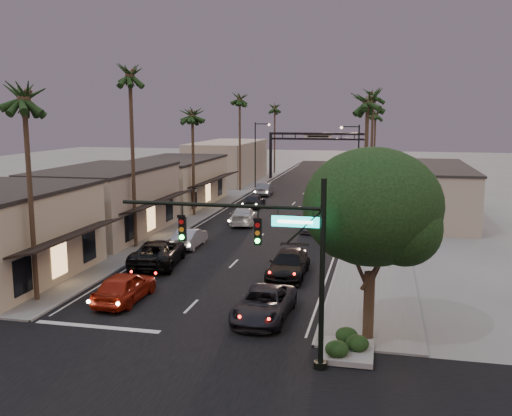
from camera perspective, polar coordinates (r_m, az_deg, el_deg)
The scene contains 33 objects.
ground at distance 59.58m, azimuth 2.90°, elevation -0.45°, with size 200.00×200.00×0.00m, color slate.
road at distance 64.44m, azimuth 3.65°, elevation 0.31°, with size 14.00×120.00×0.02m, color black.
cross_street at distance 22.81m, azimuth -15.10°, elevation -17.65°, with size 80.00×12.00×0.02m, color black.
sidewalk_left at distance 73.19m, azimuth -2.86°, elevation 1.47°, with size 5.00×92.00×0.12m, color slate.
sidewalk_right at distance 70.61m, azimuth 12.18°, elevation 0.97°, with size 5.00×92.00×0.12m, color slate.
storefront_mid at distance 49.99m, azimuth -14.73°, elevation 0.52°, with size 8.00×14.00×5.50m, color #A49783.
storefront_far at distance 64.52m, azimuth -8.24°, elevation 2.48°, with size 8.00×16.00×5.00m, color #BEB391.
storefront_dist at distance 86.24m, azimuth -2.83°, elevation 4.65°, with size 8.00×20.00×6.00m, color #A49783.
building_right at distance 58.54m, azimuth 16.56°, elevation 1.47°, with size 8.00×18.00×5.00m, color #A49783.
traffic_signal at distance 22.84m, azimuth 1.90°, elevation -3.68°, with size 8.51×0.22×7.80m.
corner_tree at distance 25.68m, azimuth 11.69°, elevation -0.36°, with size 6.20×6.20×8.80m.
planter at distance 25.55m, azimuth 9.12°, elevation -14.37°, with size 2.20×2.60×0.24m, color gray.
arch at distance 88.53m, azimuth 6.22°, elevation 6.38°, with size 15.20×0.40×7.27m.
streetlight_right at distance 63.12m, azimuth 9.94°, elevation 4.86°, with size 2.13×0.30×9.00m.
streetlight_left at distance 77.83m, azimuth 0.12°, elevation 5.86°, with size 2.13×0.30×9.00m.
palm_la at distance 32.56m, azimuth -22.24°, elevation 10.85°, with size 3.20×3.20×13.20m.
palm_lb at distance 44.00m, azimuth -12.52°, elevation 13.33°, with size 3.20×3.20×15.20m.
palm_lc at distance 56.91m, azimuth -6.39°, elevation 9.63°, with size 3.20×3.20×12.20m.
palm_ld at distance 75.17m, azimuth -1.65°, elevation 11.13°, with size 3.20×3.20×14.20m.
palm_ra at distance 41.89m, azimuth 11.13°, elevation 10.91°, with size 3.20×3.20×13.20m.
palm_rb at distance 61.91m, azimuth 11.67°, elevation 11.29°, with size 3.20×3.20×14.20m.
palm_rc at distance 81.87m, azimuth 11.88°, elevation 9.44°, with size 3.20×3.20×12.20m.
palm_far at distance 97.56m, azimuth 1.89°, elevation 10.19°, with size 3.20×3.20×13.20m.
oncoming_red at distance 32.44m, azimuth -12.99°, elevation -7.68°, with size 1.99×4.94×1.68m, color maroon.
oncoming_pickup at distance 39.55m, azimuth -9.75°, elevation -4.40°, with size 2.90×6.28×1.75m, color black.
oncoming_silver at distance 44.46m, azimuth -6.63°, elevation -2.95°, with size 1.57×4.52×1.49m, color #939398.
oncoming_white at distance 53.12m, azimuth -1.24°, elevation -0.78°, with size 2.25×5.53×1.60m, color #B0B0B0.
oncoming_dgrey at distance 62.52m, azimuth -0.19°, elevation 0.76°, with size 1.84×4.57×1.56m, color black.
oncoming_grey_far at distance 71.89m, azimuth 0.88°, elevation 1.92°, with size 1.67×4.78×1.57m, color #54545A.
curbside_near at distance 29.14m, azimuth 0.81°, elevation -9.58°, with size 2.53×5.48×1.52m, color black.
curbside_black at distance 36.28m, azimuth 3.27°, elevation -5.65°, with size 2.28×5.61×1.63m, color black.
curbside_grey at distance 50.24m, azimuth 5.70°, elevation -1.50°, with size 1.74×4.32×1.47m, color #535459.
curbside_far at distance 71.24m, azimuth 8.15°, elevation 1.73°, with size 1.60×4.59×1.51m, color black.
Camera 1 is at (9.77, -17.86, 10.30)m, focal length 40.00 mm.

